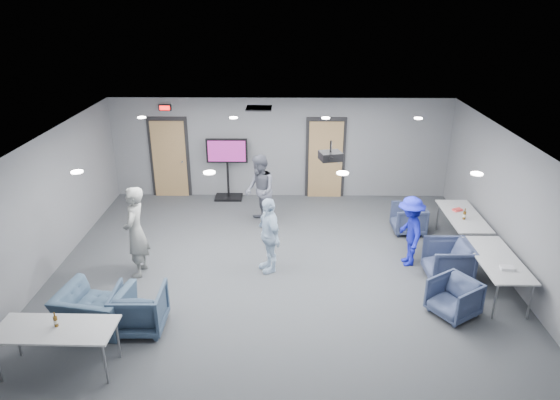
{
  "coord_description": "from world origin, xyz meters",
  "views": [
    {
      "loc": [
        0.16,
        -8.86,
        5.16
      ],
      "look_at": [
        0.03,
        0.73,
        1.2
      ],
      "focal_mm": 32.0,
      "sensor_mm": 36.0,
      "label": 1
    }
  ],
  "objects_px": {
    "chair_right_b": "(448,261)",
    "table_front_left": "(56,331)",
    "chair_right_a": "(408,219)",
    "projector": "(330,156)",
    "bottle_right": "(464,215)",
    "chair_front_a": "(140,309)",
    "bottle_front": "(56,321)",
    "table_right_b": "(497,260)",
    "person_b": "(260,191)",
    "tv_stand": "(227,165)",
    "person_d": "(410,231)",
    "table_right_a": "(463,217)",
    "person_c": "(269,235)",
    "chair_front_b": "(95,309)",
    "chair_right_c": "(454,298)",
    "person_a": "(136,232)"
  },
  "relations": [
    {
      "from": "chair_right_a",
      "to": "projector",
      "type": "relative_size",
      "value": 1.62
    },
    {
      "from": "chair_right_b",
      "to": "table_front_left",
      "type": "distance_m",
      "value": 6.98
    },
    {
      "from": "person_c",
      "to": "person_a",
      "type": "bearing_deg",
      "value": -109.7
    },
    {
      "from": "table_right_b",
      "to": "bottle_right",
      "type": "distance_m",
      "value": 1.7
    },
    {
      "from": "chair_right_c",
      "to": "projector",
      "type": "height_order",
      "value": "projector"
    },
    {
      "from": "chair_right_a",
      "to": "bottle_right",
      "type": "distance_m",
      "value": 1.38
    },
    {
      "from": "chair_right_b",
      "to": "chair_front_a",
      "type": "xyz_separation_m",
      "value": [
        -5.54,
        -1.66,
        -0.0
      ]
    },
    {
      "from": "person_b",
      "to": "tv_stand",
      "type": "bearing_deg",
      "value": -168.02
    },
    {
      "from": "chair_right_b",
      "to": "chair_right_a",
      "type": "bearing_deg",
      "value": -172.36
    },
    {
      "from": "table_right_a",
      "to": "table_front_left",
      "type": "height_order",
      "value": "same"
    },
    {
      "from": "person_b",
      "to": "projector",
      "type": "xyz_separation_m",
      "value": [
        1.44,
        -2.15,
        1.54
      ]
    },
    {
      "from": "person_a",
      "to": "bottle_right",
      "type": "xyz_separation_m",
      "value": [
        6.7,
        1.09,
        -0.09
      ]
    },
    {
      "from": "chair_right_a",
      "to": "chair_front_a",
      "type": "relative_size",
      "value": 0.89
    },
    {
      "from": "chair_right_c",
      "to": "chair_front_a",
      "type": "relative_size",
      "value": 0.87
    },
    {
      "from": "table_right_b",
      "to": "person_d",
      "type": "bearing_deg",
      "value": 51.37
    },
    {
      "from": "table_front_left",
      "to": "person_c",
      "type": "bearing_deg",
      "value": 45.64
    },
    {
      "from": "table_front_left",
      "to": "chair_right_b",
      "type": "bearing_deg",
      "value": 23.13
    },
    {
      "from": "chair_front_b",
      "to": "table_right_b",
      "type": "relative_size",
      "value": 0.61
    },
    {
      "from": "table_front_left",
      "to": "projector",
      "type": "bearing_deg",
      "value": 36.49
    },
    {
      "from": "tv_stand",
      "to": "bottle_front",
      "type": "bearing_deg",
      "value": -104.46
    },
    {
      "from": "person_d",
      "to": "tv_stand",
      "type": "distance_m",
      "value": 5.38
    },
    {
      "from": "person_a",
      "to": "person_d",
      "type": "height_order",
      "value": "person_a"
    },
    {
      "from": "person_d",
      "to": "table_right_b",
      "type": "relative_size",
      "value": 0.82
    },
    {
      "from": "chair_front_b",
      "to": "table_right_b",
      "type": "height_order",
      "value": "table_right_b"
    },
    {
      "from": "table_front_left",
      "to": "bottle_front",
      "type": "distance_m",
      "value": 0.14
    },
    {
      "from": "chair_front_a",
      "to": "projector",
      "type": "bearing_deg",
      "value": -149.4
    },
    {
      "from": "person_a",
      "to": "chair_front_a",
      "type": "height_order",
      "value": "person_a"
    },
    {
      "from": "table_right_b",
      "to": "projector",
      "type": "xyz_separation_m",
      "value": [
        -3.03,
        0.81,
        1.72
      ]
    },
    {
      "from": "chair_right_a",
      "to": "chair_front_b",
      "type": "bearing_deg",
      "value": -58.67
    },
    {
      "from": "chair_right_c",
      "to": "bottle_front",
      "type": "bearing_deg",
      "value": -110.99
    },
    {
      "from": "person_d",
      "to": "table_right_b",
      "type": "height_order",
      "value": "person_d"
    },
    {
      "from": "projector",
      "to": "person_c",
      "type": "bearing_deg",
      "value": 166.58
    },
    {
      "from": "table_right_a",
      "to": "chair_right_b",
      "type": "bearing_deg",
      "value": 153.33
    },
    {
      "from": "table_right_b",
      "to": "bottle_right",
      "type": "height_order",
      "value": "bottle_right"
    },
    {
      "from": "chair_right_a",
      "to": "bottle_front",
      "type": "relative_size",
      "value": 3.13
    },
    {
      "from": "person_c",
      "to": "projector",
      "type": "relative_size",
      "value": 3.4
    },
    {
      "from": "person_b",
      "to": "table_front_left",
      "type": "relative_size",
      "value": 1.01
    },
    {
      "from": "chair_front_a",
      "to": "bottle_front",
      "type": "xyz_separation_m",
      "value": [
        -0.9,
        -0.95,
        0.44
      ]
    },
    {
      "from": "bottle_right",
      "to": "projector",
      "type": "bearing_deg",
      "value": -163.46
    },
    {
      "from": "table_front_left",
      "to": "tv_stand",
      "type": "xyz_separation_m",
      "value": [
        1.73,
        6.75,
        0.27
      ]
    },
    {
      "from": "chair_front_b",
      "to": "tv_stand",
      "type": "distance_m",
      "value": 5.99
    },
    {
      "from": "person_d",
      "to": "chair_right_b",
      "type": "bearing_deg",
      "value": 45.63
    },
    {
      "from": "person_b",
      "to": "table_front_left",
      "type": "height_order",
      "value": "person_b"
    },
    {
      "from": "chair_right_a",
      "to": "bottle_front",
      "type": "distance_m",
      "value": 7.74
    },
    {
      "from": "person_a",
      "to": "table_right_b",
      "type": "xyz_separation_m",
      "value": [
        6.75,
        -0.61,
        -0.23
      ]
    },
    {
      "from": "chair_right_b",
      "to": "bottle_right",
      "type": "xyz_separation_m",
      "value": [
        0.65,
        1.19,
        0.44
      ]
    },
    {
      "from": "person_a",
      "to": "chair_front_a",
      "type": "bearing_deg",
      "value": 16.58
    },
    {
      "from": "chair_front_a",
      "to": "bottle_front",
      "type": "relative_size",
      "value": 3.53
    },
    {
      "from": "person_d",
      "to": "chair_right_a",
      "type": "relative_size",
      "value": 1.99
    },
    {
      "from": "person_c",
      "to": "chair_right_b",
      "type": "height_order",
      "value": "person_c"
    }
  ]
}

